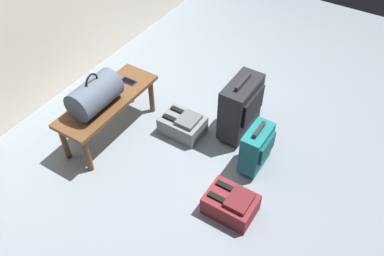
{
  "coord_description": "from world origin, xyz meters",
  "views": [
    {
      "loc": [
        -2.06,
        -1.32,
        2.67
      ],
      "look_at": [
        0.01,
        -0.01,
        0.25
      ],
      "focal_mm": 37.98,
      "sensor_mm": 36.0,
      "label": 1
    }
  ],
  "objects_px": {
    "backpack_maroon": "(231,204)",
    "suitcase_upright_charcoal": "(241,107)",
    "cell_phone": "(129,81)",
    "duffel_bag_slate": "(95,95)",
    "backpack_grey": "(183,125)",
    "bench": "(108,104)",
    "suitcase_small_teal": "(257,148)"
  },
  "relations": [
    {
      "from": "suitcase_upright_charcoal",
      "to": "suitcase_small_teal",
      "type": "height_order",
      "value": "suitcase_upright_charcoal"
    },
    {
      "from": "backpack_grey",
      "to": "backpack_maroon",
      "type": "distance_m",
      "value": 0.94
    },
    {
      "from": "bench",
      "to": "suitcase_upright_charcoal",
      "type": "bearing_deg",
      "value": -57.39
    },
    {
      "from": "backpack_grey",
      "to": "cell_phone",
      "type": "bearing_deg",
      "value": 96.55
    },
    {
      "from": "duffel_bag_slate",
      "to": "suitcase_small_teal",
      "type": "height_order",
      "value": "duffel_bag_slate"
    },
    {
      "from": "bench",
      "to": "duffel_bag_slate",
      "type": "height_order",
      "value": "duffel_bag_slate"
    },
    {
      "from": "backpack_maroon",
      "to": "suitcase_upright_charcoal",
      "type": "bearing_deg",
      "value": 23.83
    },
    {
      "from": "duffel_bag_slate",
      "to": "cell_phone",
      "type": "relative_size",
      "value": 3.06
    },
    {
      "from": "cell_phone",
      "to": "suitcase_upright_charcoal",
      "type": "relative_size",
      "value": 0.24
    },
    {
      "from": "suitcase_small_teal",
      "to": "suitcase_upright_charcoal",
      "type": "bearing_deg",
      "value": 45.77
    },
    {
      "from": "duffel_bag_slate",
      "to": "backpack_maroon",
      "type": "xyz_separation_m",
      "value": [
        -0.06,
        -1.33,
        -0.44
      ]
    },
    {
      "from": "duffel_bag_slate",
      "to": "backpack_grey",
      "type": "relative_size",
      "value": 1.16
    },
    {
      "from": "suitcase_upright_charcoal",
      "to": "backpack_maroon",
      "type": "relative_size",
      "value": 1.59
    },
    {
      "from": "suitcase_upright_charcoal",
      "to": "bench",
      "type": "bearing_deg",
      "value": 122.61
    },
    {
      "from": "bench",
      "to": "duffel_bag_slate",
      "type": "xyz_separation_m",
      "value": [
        -0.12,
        -0.0,
        0.19
      ]
    },
    {
      "from": "suitcase_upright_charcoal",
      "to": "suitcase_small_teal",
      "type": "bearing_deg",
      "value": -134.23
    },
    {
      "from": "duffel_bag_slate",
      "to": "cell_phone",
      "type": "xyz_separation_m",
      "value": [
        0.41,
        -0.01,
        -0.13
      ]
    },
    {
      "from": "cell_phone",
      "to": "backpack_maroon",
      "type": "xyz_separation_m",
      "value": [
        -0.46,
        -1.32,
        -0.32
      ]
    },
    {
      "from": "duffel_bag_slate",
      "to": "backpack_grey",
      "type": "xyz_separation_m",
      "value": [
        0.47,
        -0.55,
        -0.44
      ]
    },
    {
      "from": "bench",
      "to": "backpack_grey",
      "type": "bearing_deg",
      "value": -57.37
    },
    {
      "from": "backpack_grey",
      "to": "suitcase_upright_charcoal",
      "type": "bearing_deg",
      "value": -57.4
    },
    {
      "from": "suitcase_upright_charcoal",
      "to": "backpack_grey",
      "type": "height_order",
      "value": "suitcase_upright_charcoal"
    },
    {
      "from": "cell_phone",
      "to": "suitcase_small_teal",
      "type": "xyz_separation_m",
      "value": [
        0.04,
        -1.28,
        -0.17
      ]
    },
    {
      "from": "bench",
      "to": "suitcase_upright_charcoal",
      "type": "height_order",
      "value": "suitcase_upright_charcoal"
    },
    {
      "from": "backpack_grey",
      "to": "backpack_maroon",
      "type": "bearing_deg",
      "value": -123.84
    },
    {
      "from": "duffel_bag_slate",
      "to": "suitcase_small_teal",
      "type": "xyz_separation_m",
      "value": [
        0.45,
        -1.28,
        -0.3
      ]
    },
    {
      "from": "cell_phone",
      "to": "suitcase_upright_charcoal",
      "type": "bearing_deg",
      "value": -70.79
    },
    {
      "from": "duffel_bag_slate",
      "to": "suitcase_upright_charcoal",
      "type": "bearing_deg",
      "value": -52.65
    },
    {
      "from": "cell_phone",
      "to": "bench",
      "type": "bearing_deg",
      "value": 178.23
    },
    {
      "from": "cell_phone",
      "to": "backpack_grey",
      "type": "xyz_separation_m",
      "value": [
        0.06,
        -0.54,
        -0.32
      ]
    },
    {
      "from": "bench",
      "to": "suitcase_small_teal",
      "type": "distance_m",
      "value": 1.33
    },
    {
      "from": "bench",
      "to": "suitcase_small_teal",
      "type": "xyz_separation_m",
      "value": [
        0.32,
        -1.28,
        -0.1
      ]
    }
  ]
}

